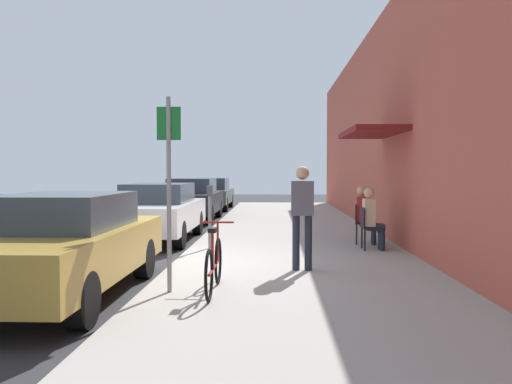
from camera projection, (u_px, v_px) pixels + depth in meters
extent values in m
plane|color=#2D2D30|center=(172.00, 270.00, 9.14)|extent=(60.00, 60.00, 0.00)
cube|color=#9E9B93|center=(295.00, 250.00, 11.06)|extent=(4.50, 32.00, 0.12)
cube|color=#BC5442|center=(411.00, 117.00, 10.86)|extent=(0.30, 32.00, 5.74)
cube|color=maroon|center=(371.00, 132.00, 11.60)|extent=(1.10, 2.80, 0.12)
cube|color=#A58433|center=(61.00, 252.00, 7.10)|extent=(1.80, 4.40, 0.63)
cube|color=#333D47|center=(65.00, 211.00, 7.23)|extent=(1.48, 2.11, 0.48)
cylinder|color=black|center=(144.00, 259.00, 8.44)|extent=(0.22, 0.64, 0.64)
cylinder|color=black|center=(48.00, 258.00, 8.50)|extent=(0.22, 0.64, 0.64)
cylinder|color=black|center=(82.00, 300.00, 5.72)|extent=(0.22, 0.64, 0.64)
cube|color=silver|center=(158.00, 215.00, 12.97)|extent=(1.80, 4.40, 0.64)
cube|color=#333D47|center=(159.00, 193.00, 13.10)|extent=(1.48, 2.11, 0.47)
cylinder|color=black|center=(198.00, 223.00, 14.32)|extent=(0.22, 0.64, 0.64)
cylinder|color=black|center=(140.00, 223.00, 14.37)|extent=(0.22, 0.64, 0.64)
cylinder|color=black|center=(179.00, 235.00, 11.59)|extent=(0.22, 0.64, 0.64)
cylinder|color=black|center=(109.00, 235.00, 11.65)|extent=(0.22, 0.64, 0.64)
cube|color=black|center=(192.00, 202.00, 18.31)|extent=(1.80, 4.40, 0.67)
cube|color=#333D47|center=(192.00, 185.00, 18.44)|extent=(1.48, 2.11, 0.50)
cylinder|color=black|center=(218.00, 209.00, 19.66)|extent=(0.22, 0.64, 0.64)
cylinder|color=black|center=(177.00, 209.00, 19.71)|extent=(0.22, 0.64, 0.64)
cylinder|color=black|center=(209.00, 215.00, 16.93)|extent=(0.22, 0.64, 0.64)
cylinder|color=black|center=(161.00, 215.00, 16.99)|extent=(0.22, 0.64, 0.64)
cube|color=#47514C|center=(211.00, 196.00, 23.73)|extent=(1.80, 4.40, 0.59)
cube|color=#333D47|center=(211.00, 184.00, 23.86)|extent=(1.48, 2.11, 0.52)
cylinder|color=black|center=(230.00, 201.00, 25.07)|extent=(0.22, 0.64, 0.64)
cylinder|color=black|center=(198.00, 201.00, 25.13)|extent=(0.22, 0.64, 0.64)
cylinder|color=black|center=(225.00, 204.00, 22.35)|extent=(0.22, 0.64, 0.64)
cylinder|color=black|center=(188.00, 204.00, 22.41)|extent=(0.22, 0.64, 0.64)
cylinder|color=slate|center=(210.00, 222.00, 10.93)|extent=(0.07, 0.07, 1.10)
cube|color=#383D42|center=(210.00, 191.00, 10.90)|extent=(0.12, 0.10, 0.22)
cylinder|color=gray|center=(169.00, 195.00, 6.93)|extent=(0.06, 0.06, 2.60)
cube|color=#19722D|center=(169.00, 123.00, 6.91)|extent=(0.32, 0.02, 0.44)
torus|color=black|center=(218.00, 261.00, 7.48)|extent=(0.04, 0.66, 0.66)
torus|color=black|center=(209.00, 275.00, 6.43)|extent=(0.04, 0.66, 0.66)
cylinder|color=maroon|center=(214.00, 268.00, 6.96)|extent=(0.04, 1.05, 0.04)
cylinder|color=maroon|center=(212.00, 251.00, 6.80)|extent=(0.04, 0.04, 0.50)
cube|color=black|center=(212.00, 230.00, 6.79)|extent=(0.10, 0.20, 0.06)
cylinder|color=maroon|center=(218.00, 242.00, 7.42)|extent=(0.03, 0.03, 0.56)
cylinder|color=maroon|center=(218.00, 222.00, 7.41)|extent=(0.46, 0.03, 0.03)
cylinder|color=black|center=(380.00, 238.00, 10.91)|extent=(0.04, 0.04, 0.45)
cylinder|color=black|center=(384.00, 240.00, 10.53)|extent=(0.04, 0.04, 0.45)
cylinder|color=black|center=(362.00, 238.00, 10.92)|extent=(0.04, 0.04, 0.45)
cylinder|color=black|center=(365.00, 240.00, 10.54)|extent=(0.04, 0.04, 0.45)
cube|color=black|center=(373.00, 227.00, 10.71)|extent=(0.44, 0.44, 0.03)
cube|color=black|center=(363.00, 217.00, 10.72)|extent=(0.03, 0.44, 0.40)
cylinder|color=#232838|center=(380.00, 238.00, 10.82)|extent=(0.11, 0.11, 0.47)
cylinder|color=#232838|center=(374.00, 227.00, 10.81)|extent=(0.36, 0.14, 0.14)
cylinder|color=#232838|center=(382.00, 239.00, 10.62)|extent=(0.11, 0.11, 0.47)
cylinder|color=#232838|center=(376.00, 228.00, 10.61)|extent=(0.36, 0.14, 0.14)
cube|color=#CCB28C|center=(369.00, 212.00, 10.71)|extent=(0.22, 0.36, 0.56)
sphere|color=tan|center=(369.00, 193.00, 10.69)|extent=(0.22, 0.22, 0.22)
cylinder|color=black|center=(374.00, 233.00, 11.74)|extent=(0.04, 0.04, 0.45)
cylinder|color=black|center=(374.00, 235.00, 11.37)|extent=(0.04, 0.04, 0.45)
cylinder|color=black|center=(357.00, 233.00, 11.81)|extent=(0.04, 0.04, 0.45)
cylinder|color=black|center=(357.00, 235.00, 11.44)|extent=(0.04, 0.04, 0.45)
cube|color=black|center=(365.00, 223.00, 11.58)|extent=(0.50, 0.50, 0.03)
cube|color=black|center=(356.00, 214.00, 11.61)|extent=(0.10, 0.44, 0.40)
cylinder|color=#232838|center=(373.00, 233.00, 11.65)|extent=(0.11, 0.11, 0.47)
cylinder|color=#232838|center=(368.00, 222.00, 11.67)|extent=(0.38, 0.19, 0.14)
cylinder|color=#232838|center=(374.00, 234.00, 11.46)|extent=(0.11, 0.11, 0.47)
cylinder|color=#232838|center=(368.00, 223.00, 11.47)|extent=(0.38, 0.19, 0.14)
cube|color=#B22626|center=(362.00, 209.00, 11.58)|extent=(0.27, 0.39, 0.56)
sphere|color=tan|center=(362.00, 191.00, 11.57)|extent=(0.22, 0.22, 0.22)
cylinder|color=#232838|center=(296.00, 243.00, 8.50)|extent=(0.12, 0.12, 0.90)
cylinder|color=#232838|center=(308.00, 243.00, 8.49)|extent=(0.12, 0.12, 0.90)
cube|color=#595960|center=(302.00, 198.00, 8.47)|extent=(0.36, 0.22, 0.56)
sphere|color=tan|center=(302.00, 173.00, 8.45)|extent=(0.22, 0.22, 0.22)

